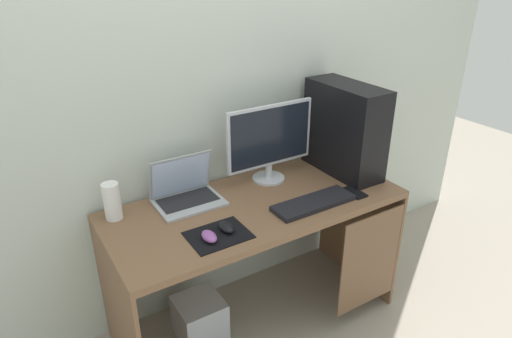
{
  "coord_description": "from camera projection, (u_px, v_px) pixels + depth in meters",
  "views": [
    {
      "loc": [
        -1.0,
        -1.61,
        1.82
      ],
      "look_at": [
        0.0,
        0.0,
        0.92
      ],
      "focal_mm": 31.38,
      "sensor_mm": 36.0,
      "label": 1
    }
  ],
  "objects": [
    {
      "name": "ground_plane",
      "position": [
        256.0,
        318.0,
        2.5
      ],
      "size": [
        8.0,
        8.0,
        0.0
      ],
      "primitive_type": "plane",
      "color": "#9E9384"
    },
    {
      "name": "mouse_left",
      "position": [
        226.0,
        227.0,
        1.94
      ],
      "size": [
        0.06,
        0.1,
        0.03
      ],
      "primitive_type": "ellipsoid",
      "color": "black",
      "rests_on": "mousepad"
    },
    {
      "name": "pc_tower",
      "position": [
        344.0,
        129.0,
        2.4
      ],
      "size": [
        0.2,
        0.47,
        0.49
      ],
      "primitive_type": "cube",
      "color": "black",
      "rests_on": "desk"
    },
    {
      "name": "mouse_right",
      "position": [
        209.0,
        236.0,
        1.87
      ],
      "size": [
        0.06,
        0.1,
        0.03
      ],
      "primitive_type": "ellipsoid",
      "color": "#8C4C99",
      "rests_on": "mousepad"
    },
    {
      "name": "subwoofer",
      "position": [
        200.0,
        319.0,
        2.33
      ],
      "size": [
        0.23,
        0.23,
        0.23
      ],
      "primitive_type": "cube",
      "color": "#B7BCC6",
      "rests_on": "ground_plane"
    },
    {
      "name": "mousepad",
      "position": [
        218.0,
        235.0,
        1.92
      ],
      "size": [
        0.26,
        0.2,
        0.0
      ],
      "primitive_type": "cube",
      "color": "black",
      "rests_on": "desk"
    },
    {
      "name": "cell_phone",
      "position": [
        354.0,
        192.0,
        2.26
      ],
      "size": [
        0.07,
        0.13,
        0.01
      ],
      "primitive_type": "cube",
      "color": "black",
      "rests_on": "desk"
    },
    {
      "name": "laptop",
      "position": [
        186.0,
        193.0,
        2.17
      ],
      "size": [
        0.32,
        0.24,
        0.23
      ],
      "color": "#9EA3A8",
      "rests_on": "desk"
    },
    {
      "name": "wall_back",
      "position": [
        218.0,
        74.0,
        2.22
      ],
      "size": [
        4.0,
        0.05,
        2.6
      ],
      "color": "beige",
      "rests_on": "ground_plane"
    },
    {
      "name": "desk",
      "position": [
        260.0,
        228.0,
        2.24
      ],
      "size": [
        1.45,
        0.64,
        0.74
      ],
      "color": "brown",
      "rests_on": "ground_plane"
    },
    {
      "name": "keyboard",
      "position": [
        314.0,
        203.0,
        2.15
      ],
      "size": [
        0.42,
        0.14,
        0.02
      ],
      "primitive_type": "cube",
      "color": "black",
      "rests_on": "desk"
    },
    {
      "name": "monitor",
      "position": [
        270.0,
        141.0,
        2.31
      ],
      "size": [
        0.5,
        0.17,
        0.42
      ],
      "color": "#B7BCC6",
      "rests_on": "desk"
    },
    {
      "name": "speaker",
      "position": [
        112.0,
        201.0,
        2.01
      ],
      "size": [
        0.08,
        0.08,
        0.18
      ],
      "primitive_type": "cylinder",
      "color": "white",
      "rests_on": "desk"
    }
  ]
}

